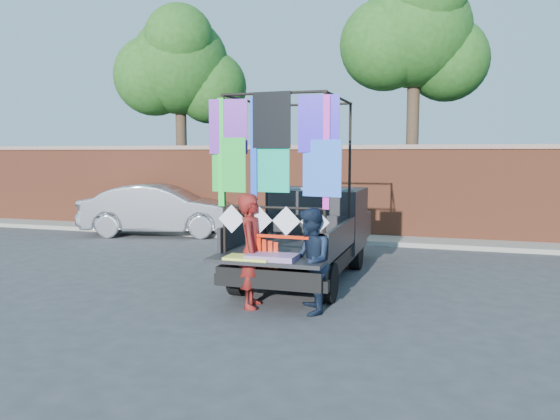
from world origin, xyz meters
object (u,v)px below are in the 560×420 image
(sedan, at_px, (162,210))
(woman, at_px, (252,251))
(pickup_truck, at_px, (313,231))
(man, at_px, (310,261))

(sedan, distance_m, woman, 8.04)
(pickup_truck, xyz_separation_m, sedan, (-5.42, 3.55, -0.09))
(sedan, distance_m, man, 8.72)
(woman, relative_size, man, 1.12)
(pickup_truck, xyz_separation_m, woman, (-0.31, -2.67, 0.06))
(pickup_truck, distance_m, woman, 2.68)
(woman, distance_m, man, 0.95)
(man, bearing_deg, sedan, -154.25)
(pickup_truck, height_order, woman, pickup_truck)
(woman, bearing_deg, sedan, 27.98)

